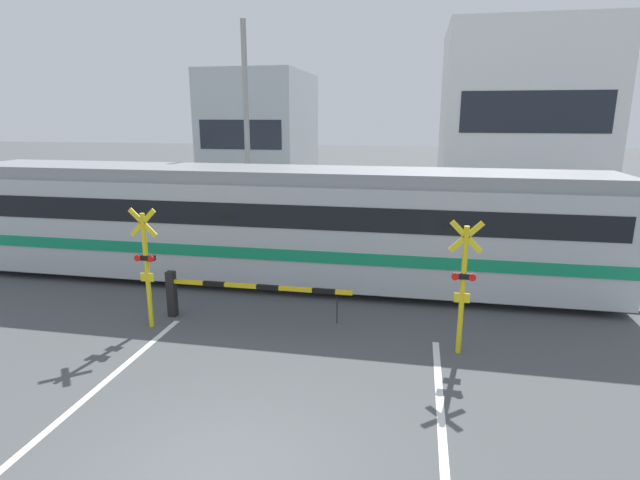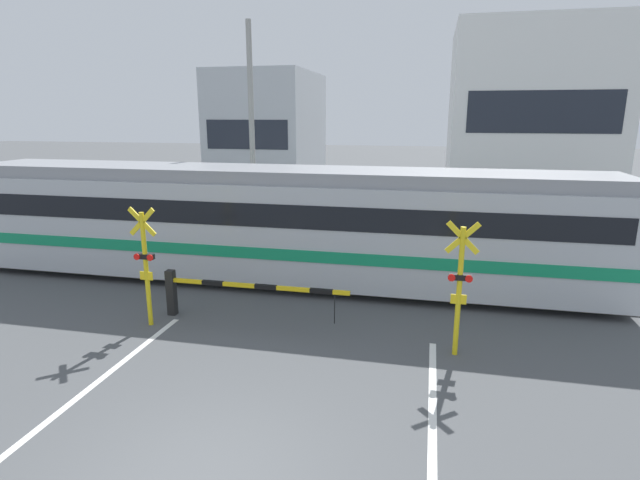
% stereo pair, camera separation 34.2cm
% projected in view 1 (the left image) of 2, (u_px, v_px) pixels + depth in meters
% --- Properties ---
extents(rail_track_near, '(50.00, 0.10, 0.08)m').
position_uv_depth(rail_track_near, '(322.00, 291.00, 14.23)').
color(rail_track_near, '#5B564C').
rests_on(rail_track_near, ground_plane).
extents(rail_track_far, '(50.00, 0.10, 0.08)m').
position_uv_depth(rail_track_far, '(330.00, 275.00, 15.60)').
color(rail_track_far, '#5B564C').
rests_on(rail_track_far, ground_plane).
extents(road_stripe_left, '(0.14, 9.15, 0.01)m').
position_uv_depth(road_stripe_left, '(43.00, 435.00, 7.87)').
color(road_stripe_left, white).
rests_on(road_stripe_left, ground_plane).
extents(commuter_train, '(19.18, 2.75, 3.42)m').
position_uv_depth(commuter_train, '(273.00, 222.00, 14.78)').
color(commuter_train, '#B7BCC1').
rests_on(commuter_train, ground_plane).
extents(crossing_barrier_near, '(4.63, 0.20, 1.16)m').
position_uv_depth(crossing_barrier_near, '(220.00, 290.00, 12.14)').
color(crossing_barrier_near, black).
rests_on(crossing_barrier_near, ground_plane).
extents(crossing_barrier_far, '(4.63, 0.20, 1.16)m').
position_uv_depth(crossing_barrier_far, '(401.00, 238.00, 17.35)').
color(crossing_barrier_far, black).
rests_on(crossing_barrier_far, ground_plane).
extents(crossing_signal_left, '(0.68, 0.15, 2.87)m').
position_uv_depth(crossing_signal_left, '(146.00, 263.00, 11.54)').
color(crossing_signal_left, yellow).
rests_on(crossing_signal_left, ground_plane).
extents(crossing_signal_right, '(0.68, 0.15, 2.87)m').
position_uv_depth(crossing_signal_right, '(463.00, 282.00, 10.22)').
color(crossing_signal_right, yellow).
rests_on(crossing_signal_right, ground_plane).
extents(pedestrian, '(0.38, 0.22, 1.62)m').
position_uv_depth(pedestrian, '(387.00, 213.00, 20.94)').
color(pedestrian, brown).
rests_on(pedestrian, ground_plane).
extents(building_left_of_street, '(5.09, 7.15, 7.23)m').
position_uv_depth(building_left_of_street, '(262.00, 139.00, 28.32)').
color(building_left_of_street, '#B2B7BC').
rests_on(building_left_of_street, ground_plane).
extents(building_right_of_street, '(7.67, 7.15, 9.19)m').
position_uv_depth(building_right_of_street, '(519.00, 122.00, 25.53)').
color(building_right_of_street, white).
rests_on(building_right_of_street, ground_plane).
extents(utility_pole_streetside, '(0.22, 0.22, 8.50)m').
position_uv_depth(utility_pole_streetside, '(247.00, 132.00, 20.07)').
color(utility_pole_streetside, gray).
rests_on(utility_pole_streetside, ground_plane).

